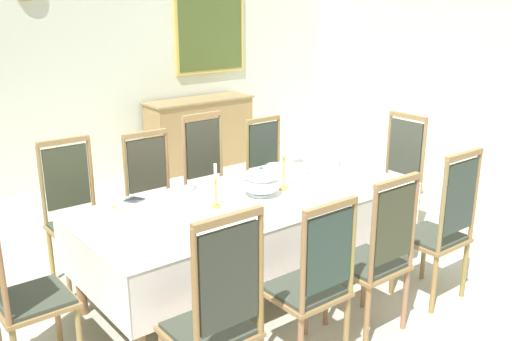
% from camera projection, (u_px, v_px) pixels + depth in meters
% --- Properties ---
extents(ground, '(7.72, 6.57, 0.04)m').
position_uv_depth(ground, '(249.00, 289.00, 4.41)').
color(ground, '#B9BCAA').
extents(back_wall, '(7.72, 0.08, 3.12)m').
position_uv_depth(back_wall, '(72.00, 52.00, 6.45)').
color(back_wall, silver).
rests_on(back_wall, ground).
extents(dining_table, '(2.53, 1.11, 0.74)m').
position_uv_depth(dining_table, '(251.00, 207.00, 4.19)').
color(dining_table, '#A07E50').
rests_on(dining_table, ground).
extents(tablecloth, '(2.55, 1.13, 0.40)m').
position_uv_depth(tablecloth, '(251.00, 211.00, 4.20)').
color(tablecloth, white).
rests_on(tablecloth, dining_table).
extents(chair_south_a, '(0.44, 0.42, 1.18)m').
position_uv_depth(chair_south_a, '(216.00, 316.00, 2.91)').
color(chair_south_a, olive).
rests_on(chair_south_a, ground).
extents(chair_north_a, '(0.44, 0.42, 1.13)m').
position_uv_depth(chair_north_a, '(76.00, 212.00, 4.37)').
color(chair_north_a, '#9F6E4E').
rests_on(chair_north_a, ground).
extents(chair_south_b, '(0.44, 0.42, 1.08)m').
position_uv_depth(chair_south_b, '(312.00, 282.00, 3.33)').
color(chair_south_b, olive).
rests_on(chair_south_b, ground).
extents(chair_north_b, '(0.44, 0.42, 1.09)m').
position_uv_depth(chair_north_b, '(155.00, 196.00, 4.78)').
color(chair_north_b, olive).
rests_on(chair_north_b, ground).
extents(chair_south_c, '(0.44, 0.42, 1.11)m').
position_uv_depth(chair_south_c, '(376.00, 254.00, 3.66)').
color(chair_south_c, '#9E6E52').
rests_on(chair_south_c, ground).
extents(chair_north_c, '(0.44, 0.42, 1.17)m').
position_uv_depth(chair_north_c, '(211.00, 179.00, 5.11)').
color(chair_north_c, '#8D7951').
rests_on(chair_north_c, ground).
extents(chair_south_d, '(0.44, 0.42, 1.16)m').
position_uv_depth(chair_south_d, '(441.00, 226.00, 4.07)').
color(chair_south_d, olive).
rests_on(chair_south_d, ground).
extents(chair_north_d, '(0.44, 0.42, 1.04)m').
position_uv_depth(chair_north_d, '(271.00, 170.00, 5.53)').
color(chair_north_d, '#9A764A').
rests_on(chair_north_d, ground).
extents(chair_head_west, '(0.42, 0.44, 1.08)m').
position_uv_depth(chair_head_west, '(20.00, 290.00, 3.24)').
color(chair_head_west, '#A07D49').
rests_on(chair_head_west, ground).
extents(chair_head_east, '(0.42, 0.44, 1.15)m').
position_uv_depth(chair_head_east, '(395.00, 177.00, 5.21)').
color(chair_head_east, '#A17E3E').
rests_on(chair_head_east, ground).
extents(soup_tureen, '(0.28, 0.28, 0.23)m').
position_uv_depth(soup_tureen, '(261.00, 181.00, 4.19)').
color(soup_tureen, white).
rests_on(soup_tureen, tablecloth).
extents(candlestick_west, '(0.07, 0.07, 0.32)m').
position_uv_depth(candlestick_west, '(216.00, 190.00, 3.95)').
color(candlestick_west, gold).
rests_on(candlestick_west, tablecloth).
extents(candlestick_east, '(0.07, 0.07, 0.38)m').
position_uv_depth(candlestick_east, '(284.00, 170.00, 4.31)').
color(candlestick_east, gold).
rests_on(candlestick_east, tablecloth).
extents(bowl_near_left, '(0.19, 0.19, 0.04)m').
position_uv_depth(bowl_near_left, '(277.00, 167.00, 4.87)').
color(bowl_near_left, white).
rests_on(bowl_near_left, tablecloth).
extents(bowl_near_right, '(0.20, 0.20, 0.04)m').
position_uv_depth(bowl_near_right, '(134.00, 202.00, 4.02)').
color(bowl_near_right, white).
rests_on(bowl_near_right, tablecloth).
extents(bowl_far_left, '(0.16, 0.16, 0.03)m').
position_uv_depth(bowl_far_left, '(188.00, 189.00, 4.30)').
color(bowl_far_left, white).
rests_on(bowl_far_left, tablecloth).
extents(spoon_primary, '(0.04, 0.18, 0.01)m').
position_uv_depth(spoon_primary, '(286.00, 165.00, 4.97)').
color(spoon_primary, gold).
rests_on(spoon_primary, tablecloth).
extents(spoon_secondary, '(0.05, 0.18, 0.01)m').
position_uv_depth(spoon_secondary, '(115.00, 208.00, 3.96)').
color(spoon_secondary, gold).
rests_on(spoon_secondary, tablecloth).
extents(sideboard, '(1.44, 0.48, 0.90)m').
position_uv_depth(sideboard, '(200.00, 133.00, 7.42)').
color(sideboard, '#977648').
rests_on(sideboard, ground).
extents(framed_painting, '(1.07, 0.05, 1.02)m').
position_uv_depth(framed_painting, '(210.00, 34.00, 7.46)').
color(framed_painting, '#D1B251').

